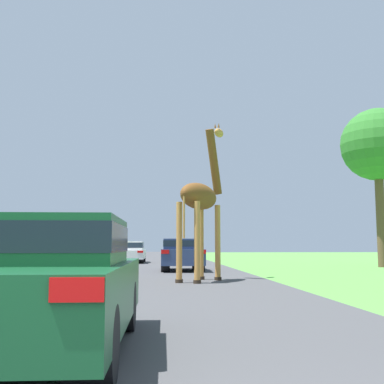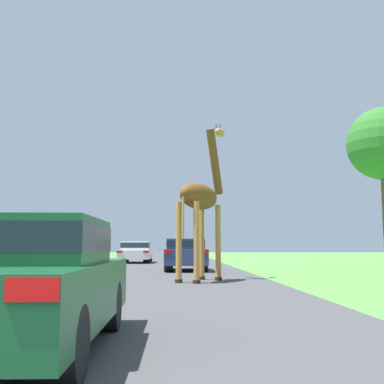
% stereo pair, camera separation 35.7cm
% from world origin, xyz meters
% --- Properties ---
extents(road, '(7.89, 120.00, 0.00)m').
position_xyz_m(road, '(0.00, 30.00, 0.00)').
color(road, '#424244').
rests_on(road, ground).
extents(giraffe_near_road, '(1.88, 2.81, 5.29)m').
position_xyz_m(giraffe_near_road, '(1.70, 13.60, 2.52)').
color(giraffe_near_road, '#B77F3D').
rests_on(giraffe_near_road, ground).
extents(car_lead_maroon, '(1.89, 4.09, 1.37)m').
position_xyz_m(car_lead_maroon, '(-0.77, 3.75, 0.73)').
color(car_lead_maroon, '#144C28').
rests_on(car_lead_maroon, ground).
extents(car_queue_right, '(1.82, 4.07, 1.39)m').
position_xyz_m(car_queue_right, '(1.34, 20.15, 0.75)').
color(car_queue_right, navy).
rests_on(car_queue_right, ground).
extents(car_queue_left, '(1.72, 4.53, 1.34)m').
position_xyz_m(car_queue_left, '(-2.82, 12.99, 0.72)').
color(car_queue_left, gray).
rests_on(car_queue_left, ground).
extents(car_far_ahead, '(1.96, 4.58, 1.38)m').
position_xyz_m(car_far_ahead, '(-1.67, 30.26, 0.74)').
color(car_far_ahead, silver).
rests_on(car_far_ahead, ground).
extents(tree_right_cluster, '(3.81, 3.81, 8.32)m').
position_xyz_m(tree_right_cluster, '(11.77, 22.92, 6.34)').
color(tree_right_cluster, brown).
rests_on(tree_right_cluster, ground).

